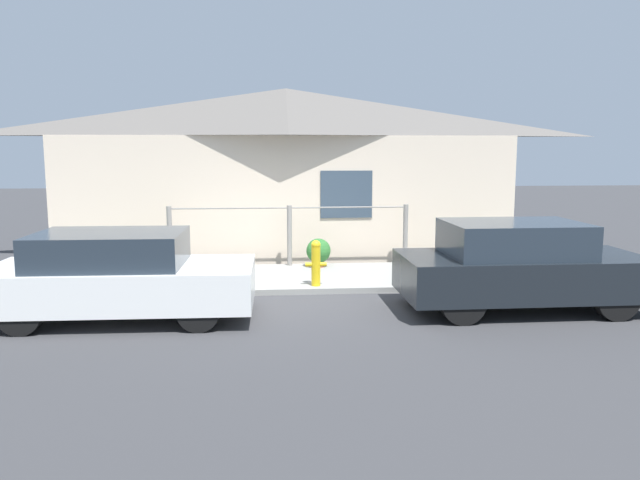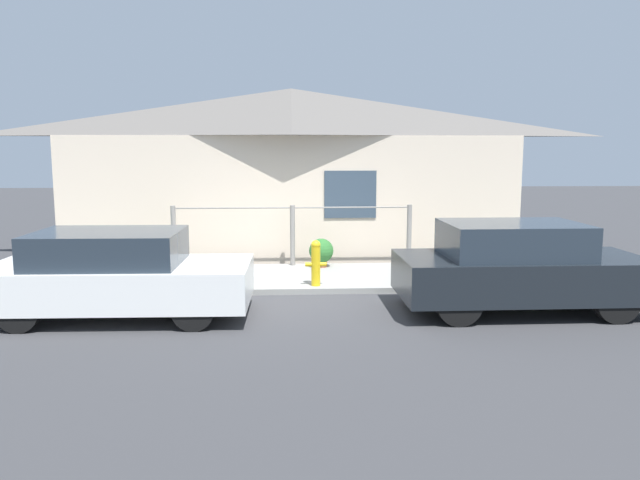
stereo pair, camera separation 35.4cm
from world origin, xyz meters
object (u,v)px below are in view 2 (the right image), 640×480
(potted_plant_by_fence, at_px, (137,255))
(potted_plant_corner, at_px, (485,253))
(potted_plant_near_hydrant, at_px, (321,252))
(fire_hydrant, at_px, (316,262))
(car_left, at_px, (117,274))
(car_right, at_px, (518,267))

(potted_plant_by_fence, xyz_separation_m, potted_plant_corner, (6.75, 0.15, -0.05))
(potted_plant_near_hydrant, xyz_separation_m, potted_plant_corner, (3.21, -0.44, 0.01))
(fire_hydrant, height_order, potted_plant_by_fence, fire_hydrant)
(car_left, height_order, potted_plant_by_fence, car_left)
(car_right, relative_size, potted_plant_corner, 6.25)
(car_left, height_order, potted_plant_corner, car_left)
(car_left, xyz_separation_m, potted_plant_near_hydrant, (3.18, 3.25, -0.23))
(fire_hydrant, relative_size, potted_plant_corner, 1.35)
(car_right, relative_size, potted_plant_near_hydrant, 6.41)
(fire_hydrant, bearing_deg, potted_plant_by_fence, 161.05)
(car_right, relative_size, fire_hydrant, 4.62)
(car_right, height_order, potted_plant_by_fence, car_right)
(car_left, height_order, fire_hydrant, car_left)
(car_right, height_order, potted_plant_near_hydrant, car_right)
(car_left, height_order, potted_plant_near_hydrant, car_left)
(car_left, relative_size, fire_hydrant, 4.78)
(car_left, relative_size, potted_plant_corner, 6.46)
(potted_plant_near_hydrant, relative_size, potted_plant_corner, 0.98)
(car_right, relative_size, potted_plant_by_fence, 5.53)
(potted_plant_near_hydrant, bearing_deg, car_right, -49.08)
(car_left, xyz_separation_m, potted_plant_by_fence, (-0.35, 2.67, -0.17))
(fire_hydrant, xyz_separation_m, potted_plant_by_fence, (-3.35, 1.15, -0.05))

